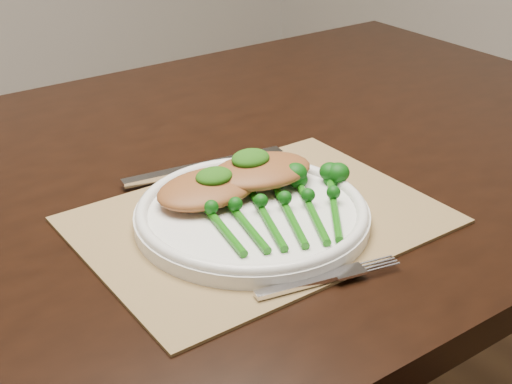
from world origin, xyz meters
TOP-DOWN VIEW (x-y plane):
  - dining_table at (-0.00, -0.12)m, footprint 1.65×0.98m
  - placemat at (0.00, -0.29)m, footprint 0.43×0.33m
  - dinner_plate at (-0.01, -0.30)m, footprint 0.28×0.28m
  - knife at (0.01, -0.14)m, footprint 0.23×0.06m
  - fork at (-0.01, -0.44)m, footprint 0.16×0.06m
  - chicken_fillet_left at (-0.03, -0.24)m, footprint 0.13×0.09m
  - chicken_fillet_right at (0.04, -0.25)m, footprint 0.15×0.11m
  - pesto_dollop_left at (-0.03, -0.24)m, footprint 0.05×0.04m
  - pesto_dollop_right at (0.03, -0.24)m, footprint 0.05×0.04m
  - broccolini_bundle at (0.00, -0.33)m, footprint 0.22×0.23m

SIDE VIEW (x-z plane):
  - dining_table at x=0.00m, z-range 0.00..0.75m
  - placemat at x=0.00m, z-range 0.75..0.75m
  - fork at x=-0.01m, z-range 0.76..0.76m
  - knife at x=0.01m, z-range 0.75..0.76m
  - dinner_plate at x=-0.01m, z-range 0.75..0.78m
  - broccolini_bundle at x=0.00m, z-range 0.76..0.79m
  - chicken_fillet_left at x=-0.03m, z-range 0.77..0.80m
  - chicken_fillet_right at x=0.04m, z-range 0.78..0.80m
  - pesto_dollop_left at x=-0.03m, z-range 0.79..0.81m
  - pesto_dollop_right at x=0.03m, z-range 0.79..0.81m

